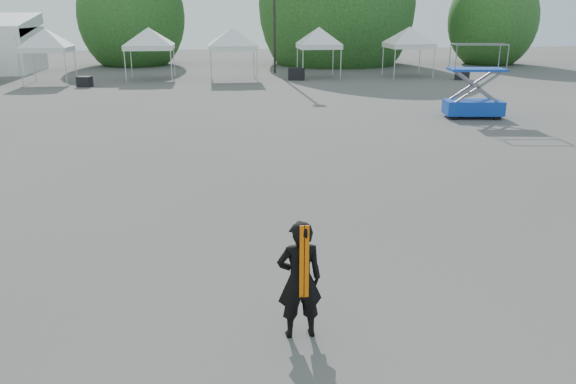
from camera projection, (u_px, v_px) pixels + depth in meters
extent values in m
plane|color=#474442|center=(297.00, 249.00, 10.66)|extent=(120.00, 120.00, 0.00)
cylinder|color=black|center=(274.00, 5.00, 39.77)|extent=(0.16, 0.16, 9.50)
cylinder|color=#382314|center=(134.00, 51.00, 47.08)|extent=(0.36, 0.36, 2.27)
ellipsoid|color=#1B4316|center=(132.00, 16.00, 46.22)|extent=(4.16, 4.16, 4.78)
cylinder|color=#382314|center=(335.00, 47.00, 48.14)|extent=(0.36, 0.36, 2.80)
ellipsoid|color=#1B4316|center=(337.00, 5.00, 47.08)|extent=(5.12, 5.12, 5.89)
cylinder|color=#382314|center=(489.00, 51.00, 47.95)|extent=(0.36, 0.36, 2.10)
ellipsoid|color=#1B4316|center=(493.00, 20.00, 47.16)|extent=(3.84, 3.84, 4.42)
cylinder|color=silver|center=(21.00, 69.00, 33.54)|extent=(0.06, 0.06, 2.00)
cylinder|color=silver|center=(66.00, 69.00, 33.85)|extent=(0.06, 0.06, 2.00)
cylinder|color=silver|center=(34.00, 66.00, 35.95)|extent=(0.06, 0.06, 2.00)
cylinder|color=silver|center=(75.00, 65.00, 36.27)|extent=(0.06, 0.06, 2.00)
cube|color=white|center=(47.00, 49.00, 34.57)|extent=(2.76, 2.76, 0.30)
pyramid|color=white|center=(44.00, 28.00, 34.19)|extent=(3.90, 3.90, 1.10)
cylinder|color=silver|center=(125.00, 66.00, 35.43)|extent=(0.06, 0.06, 2.00)
cylinder|color=silver|center=(171.00, 66.00, 35.78)|extent=(0.06, 0.06, 2.00)
cylinder|color=silver|center=(131.00, 62.00, 38.14)|extent=(0.06, 0.06, 2.00)
cylinder|color=silver|center=(174.00, 62.00, 38.49)|extent=(0.06, 0.06, 2.00)
cube|color=white|center=(149.00, 47.00, 36.63)|extent=(3.07, 3.07, 0.30)
pyramid|color=white|center=(148.00, 27.00, 36.24)|extent=(4.34, 4.34, 1.10)
cylinder|color=silver|center=(211.00, 67.00, 35.04)|extent=(0.06, 0.06, 2.00)
cylinder|color=silver|center=(257.00, 66.00, 35.39)|extent=(0.06, 0.06, 2.00)
cylinder|color=silver|center=(211.00, 63.00, 37.77)|extent=(0.06, 0.06, 2.00)
cylinder|color=silver|center=(254.00, 62.00, 38.12)|extent=(0.06, 0.06, 2.00)
cube|color=white|center=(233.00, 48.00, 36.25)|extent=(3.09, 3.09, 0.30)
pyramid|color=white|center=(232.00, 27.00, 35.87)|extent=(4.37, 4.37, 1.10)
cylinder|color=silver|center=(303.00, 65.00, 36.56)|extent=(0.06, 0.06, 2.00)
cylinder|color=silver|center=(341.00, 64.00, 36.87)|extent=(0.06, 0.06, 2.00)
cylinder|color=silver|center=(297.00, 61.00, 38.94)|extent=(0.06, 0.06, 2.00)
cylinder|color=silver|center=(333.00, 61.00, 39.25)|extent=(0.06, 0.06, 2.00)
cube|color=white|center=(319.00, 46.00, 37.57)|extent=(2.72, 2.72, 0.30)
pyramid|color=white|center=(319.00, 27.00, 37.19)|extent=(3.85, 3.85, 1.10)
cylinder|color=silver|center=(395.00, 64.00, 37.15)|extent=(0.06, 0.06, 2.00)
cylinder|color=silver|center=(434.00, 63.00, 37.49)|extent=(0.06, 0.06, 2.00)
cylinder|color=silver|center=(383.00, 60.00, 39.72)|extent=(0.06, 0.06, 2.00)
cylinder|color=silver|center=(420.00, 60.00, 40.05)|extent=(0.06, 0.06, 2.00)
cube|color=white|center=(409.00, 46.00, 38.27)|extent=(2.91, 2.91, 0.30)
pyramid|color=white|center=(410.00, 27.00, 37.89)|extent=(4.12, 4.12, 1.10)
imported|color=black|center=(300.00, 280.00, 7.56)|extent=(0.64, 0.44, 1.70)
cube|color=#F06304|center=(302.00, 262.00, 7.30)|extent=(0.14, 0.02, 1.02)
cube|color=#0C109E|center=(473.00, 107.00, 23.67)|extent=(2.51, 1.52, 0.59)
cube|color=#0C109E|center=(477.00, 70.00, 23.19)|extent=(2.40, 1.46, 0.10)
cylinder|color=black|center=(454.00, 116.00, 23.31)|extent=(0.37, 0.20, 0.35)
cylinder|color=black|center=(497.00, 116.00, 23.27)|extent=(0.37, 0.20, 0.35)
cylinder|color=black|center=(449.00, 112.00, 24.24)|extent=(0.37, 0.20, 0.35)
cylinder|color=black|center=(490.00, 112.00, 24.20)|extent=(0.37, 0.20, 0.35)
cube|color=black|center=(85.00, 82.00, 33.52)|extent=(0.92, 0.79, 0.61)
cube|color=black|center=(296.00, 74.00, 36.87)|extent=(1.17, 1.01, 0.78)
cube|color=black|center=(462.00, 74.00, 37.02)|extent=(1.17, 1.06, 0.74)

